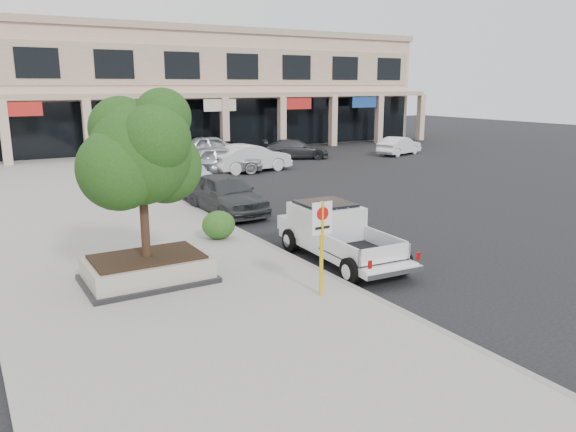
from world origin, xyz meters
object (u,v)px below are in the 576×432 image
object	(u,v)px
no_parking_sign	(322,236)
planter_tree	(144,154)
lot_car_c	(296,149)
lot_car_a	(221,160)
curb_car_c	(147,161)
lot_car_e	(213,147)
curb_car_b	(183,176)
curb_car_d	(137,157)
lot_car_d	(207,145)
lot_car_b	(251,158)
lot_car_f	(399,146)
planter	(147,269)
pickup_truck	(342,235)
curb_car_a	(226,194)

from	to	relation	value
no_parking_sign	planter_tree	bearing A→B (deg)	134.05
lot_car_c	lot_car_a	bearing A→B (deg)	140.85
curb_car_c	lot_car_e	distance (m)	7.33
curb_car_c	lot_car_e	size ratio (longest dim) A/B	1.03
curb_car_b	curb_car_d	world-z (taller)	curb_car_b
lot_car_d	lot_car_b	bearing A→B (deg)	156.34
curb_car_d	lot_car_e	xyz separation A→B (m)	(5.91, 1.83, 0.14)
lot_car_f	lot_car_c	bearing A→B (deg)	58.20
planter	lot_car_b	size ratio (longest dim) A/B	0.64
pickup_truck	lot_car_a	xyz separation A→B (m)	(3.86, 17.25, 0.01)
planter_tree	lot_car_d	size ratio (longest dim) A/B	0.81
lot_car_e	planter	bearing A→B (deg)	162.74
curb_car_c	lot_car_a	xyz separation A→B (m)	(3.66, -2.53, 0.11)
planter_tree	lot_car_f	distance (m)	30.27
curb_car_d	curb_car_c	bearing A→B (deg)	-95.65
lot_car_c	curb_car_c	bearing A→B (deg)	120.18
lot_car_e	curb_car_c	bearing A→B (deg)	134.50
planter_tree	no_parking_sign	size ratio (longest dim) A/B	1.74
lot_car_b	curb_car_d	bearing A→B (deg)	41.91
planter_tree	lot_car_b	world-z (taller)	planter_tree
planter	curb_car_a	xyz separation A→B (m)	(5.28, 6.70, 0.34)
curb_car_c	lot_car_c	size ratio (longest dim) A/B	1.07
lot_car_c	planter_tree	bearing A→B (deg)	164.52
lot_car_c	lot_car_f	distance (m)	8.01
lot_car_b	lot_car_c	xyz separation A→B (m)	(5.49, 3.79, -0.15)
pickup_truck	planter	bearing A→B (deg)	174.07
curb_car_a	lot_car_d	distance (m)	20.24
lot_car_c	lot_car_b	bearing A→B (deg)	149.00
lot_car_e	lot_car_f	distance (m)	13.71
planter_tree	lot_car_e	distance (m)	25.83
lot_car_b	lot_car_c	size ratio (longest dim) A/B	1.08
lot_car_b	curb_car_c	bearing A→B (deg)	58.97
no_parking_sign	pickup_truck	xyz separation A→B (m)	(2.22, 2.23, -0.82)
curb_car_d	lot_car_a	size ratio (longest dim) A/B	1.00
no_parking_sign	lot_car_c	distance (m)	26.76
curb_car_b	lot_car_b	world-z (taller)	lot_car_b
lot_car_c	curb_car_a	bearing A→B (deg)	163.72
lot_car_e	lot_car_a	bearing A→B (deg)	170.34
planter_tree	curb_car_a	bearing A→B (deg)	51.85
lot_car_a	lot_car_d	world-z (taller)	lot_car_a
lot_car_a	curb_car_c	bearing A→B (deg)	69.04
curb_car_d	lot_car_d	world-z (taller)	lot_car_d
pickup_truck	curb_car_c	size ratio (longest dim) A/B	1.05
lot_car_d	curb_car_a	bearing A→B (deg)	142.70
curb_car_b	lot_car_f	bearing A→B (deg)	11.45
planter_tree	curb_car_d	distance (m)	22.02
curb_car_a	curb_car_b	world-z (taller)	curb_car_a
pickup_truck	curb_car_d	size ratio (longest dim) A/B	1.07
planter_tree	lot_car_e	world-z (taller)	planter_tree
planter_tree	lot_car_e	xyz separation A→B (m)	(11.59, 22.93, -2.60)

